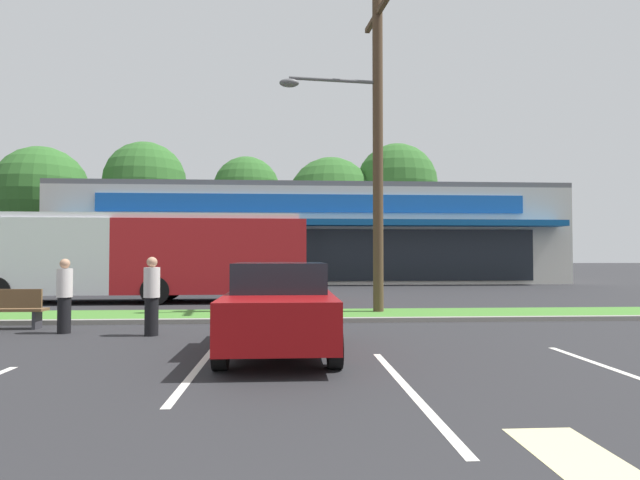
% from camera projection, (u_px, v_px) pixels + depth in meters
% --- Properties ---
extents(grass_median, '(56.00, 2.20, 0.12)m').
position_uv_depth(grass_median, '(276.00, 315.00, 14.72)').
color(grass_median, '#427A2D').
rests_on(grass_median, ground_plane).
extents(curb_lip, '(56.00, 0.24, 0.12)m').
position_uv_depth(curb_lip, '(275.00, 321.00, 13.50)').
color(curb_lip, gray).
rests_on(curb_lip, ground_plane).
extents(parking_stripe_1, '(0.12, 4.80, 0.01)m').
position_uv_depth(parking_stripe_1, '(200.00, 365.00, 8.30)').
color(parking_stripe_1, silver).
rests_on(parking_stripe_1, ground_plane).
extents(parking_stripe_2, '(0.12, 4.80, 0.01)m').
position_uv_depth(parking_stripe_2, '(408.00, 389.00, 6.81)').
color(parking_stripe_2, silver).
rests_on(parking_stripe_2, ground_plane).
extents(parking_stripe_3, '(0.12, 4.80, 0.01)m').
position_uv_depth(parking_stripe_3, '(636.00, 377.00, 7.46)').
color(parking_stripe_3, silver).
rests_on(parking_stripe_3, ground_plane).
extents(lot_arrow, '(0.70, 1.60, 0.01)m').
position_uv_depth(lot_arrow, '(580.00, 459.00, 4.45)').
color(lot_arrow, beige).
rests_on(lot_arrow, ground_plane).
extents(storefront_building, '(31.45, 13.50, 6.17)m').
position_uv_depth(storefront_building, '(310.00, 236.00, 36.95)').
color(storefront_building, beige).
rests_on(storefront_building, ground_plane).
extents(tree_far_left, '(7.22, 7.22, 10.41)m').
position_uv_depth(tree_far_left, '(42.00, 192.00, 41.87)').
color(tree_far_left, '#473323').
rests_on(tree_far_left, ground_plane).
extents(tree_left, '(6.81, 6.81, 11.28)m').
position_uv_depth(tree_left, '(145.00, 183.00, 44.24)').
color(tree_left, '#473323').
rests_on(tree_left, ground_plane).
extents(tree_mid_left, '(5.77, 5.77, 10.34)m').
position_uv_depth(tree_mid_left, '(247.00, 190.00, 45.77)').
color(tree_mid_left, '#473323').
rests_on(tree_mid_left, ground_plane).
extents(tree_mid, '(7.24, 7.24, 10.01)m').
position_uv_depth(tree_mid, '(331.00, 200.00, 44.35)').
color(tree_mid, '#473323').
rests_on(tree_mid, ground_plane).
extents(tree_mid_right, '(6.83, 6.83, 11.24)m').
position_uv_depth(tree_mid_right, '(397.00, 184.00, 44.71)').
color(tree_mid_right, '#473323').
rests_on(tree_mid_right, ground_plane).
extents(utility_pole, '(3.06, 2.40, 9.43)m').
position_uv_depth(utility_pole, '(373.00, 141.00, 15.31)').
color(utility_pole, '#4C3826').
rests_on(utility_pole, ground_plane).
extents(city_bus, '(12.54, 2.88, 3.25)m').
position_uv_depth(city_bus, '(137.00, 255.00, 19.55)').
color(city_bus, '#AD191E').
rests_on(city_bus, ground_plane).
extents(bus_stop_bench, '(1.60, 0.45, 0.95)m').
position_uv_depth(bus_stop_bench, '(9.00, 308.00, 12.32)').
color(bus_stop_bench, brown).
rests_on(bus_stop_bench, ground_plane).
extents(car_0, '(4.31, 2.02, 1.55)m').
position_uv_depth(car_0, '(50.00, 275.00, 25.13)').
color(car_0, maroon).
rests_on(car_0, ground_plane).
extents(car_2, '(4.39, 1.92, 1.44)m').
position_uv_depth(car_2, '(251.00, 276.00, 25.71)').
color(car_2, '#515459').
rests_on(car_2, ground_plane).
extents(car_5, '(1.95, 4.19, 1.60)m').
position_uv_depth(car_5, '(280.00, 307.00, 9.33)').
color(car_5, maroon).
rests_on(car_5, ground_plane).
extents(pedestrian_near_bench, '(0.33, 0.33, 1.66)m').
position_uv_depth(pedestrian_near_bench, '(64.00, 296.00, 11.72)').
color(pedestrian_near_bench, black).
rests_on(pedestrian_near_bench, ground_plane).
extents(pedestrian_by_pole, '(0.34, 0.34, 1.70)m').
position_uv_depth(pedestrian_by_pole, '(152.00, 296.00, 11.38)').
color(pedestrian_by_pole, black).
rests_on(pedestrian_by_pole, ground_plane).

